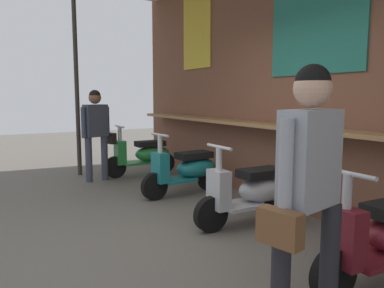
# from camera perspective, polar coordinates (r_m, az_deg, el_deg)

# --- Properties ---
(ground_plane) EXTENTS (26.05, 26.05, 0.00)m
(ground_plane) POSITION_cam_1_polar(r_m,az_deg,el_deg) (4.07, -2.99, -14.45)
(ground_plane) COLOR #605B54
(market_stall_facade) EXTENTS (9.30, 2.25, 3.74)m
(market_stall_facade) POSITION_cam_1_polar(r_m,az_deg,el_deg) (4.97, 17.24, 13.25)
(market_stall_facade) COLOR brown
(market_stall_facade) RESTS_ON ground_plane
(scooter_green) EXTENTS (0.46, 1.40, 0.97)m
(scooter_green) POSITION_cam_1_polar(r_m,az_deg,el_deg) (7.30, -7.18, -1.63)
(scooter_green) COLOR #237533
(scooter_green) RESTS_ON ground_plane
(scooter_teal) EXTENTS (0.50, 1.40, 0.97)m
(scooter_teal) POSITION_cam_1_polar(r_m,az_deg,el_deg) (5.81, -0.67, -3.86)
(scooter_teal) COLOR #197075
(scooter_teal) RESTS_ON ground_plane
(scooter_silver) EXTENTS (0.46, 1.40, 0.97)m
(scooter_silver) POSITION_cam_1_polar(r_m,az_deg,el_deg) (4.54, 9.17, -7.09)
(scooter_silver) COLOR #B2B5BA
(scooter_silver) RESTS_ON ground_plane
(shopper_with_handbag) EXTENTS (0.40, 0.64, 1.61)m
(shopper_with_handbag) POSITION_cam_1_polar(r_m,az_deg,el_deg) (6.88, -14.21, 2.59)
(shopper_with_handbag) COLOR #383D4C
(shopper_with_handbag) RESTS_ON ground_plane
(shopper_browsing) EXTENTS (0.36, 0.67, 1.69)m
(shopper_browsing) POSITION_cam_1_polar(r_m,az_deg,el_deg) (2.39, 17.10, -4.43)
(shopper_browsing) COLOR #232328
(shopper_browsing) RESTS_ON ground_plane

